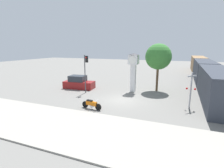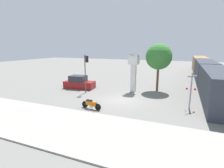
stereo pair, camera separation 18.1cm
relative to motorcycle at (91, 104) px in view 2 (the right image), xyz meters
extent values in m
plane|color=slate|center=(1.74, 3.72, -0.45)|extent=(120.00, 120.00, 0.00)
cube|color=#9E998E|center=(1.74, -4.00, -0.40)|extent=(36.00, 6.00, 0.10)
cylinder|color=black|center=(0.75, -0.11, -0.14)|extent=(0.64, 0.19, 0.63)
cylinder|color=black|center=(-0.74, 0.10, -0.14)|extent=(0.64, 0.19, 0.63)
cube|color=orange|center=(0.01, 0.00, 0.09)|extent=(1.18, 0.39, 0.38)
cube|color=black|center=(-0.20, 0.03, 0.33)|extent=(0.62, 0.32, 0.10)
cylinder|color=silver|center=(0.06, -0.01, -0.17)|extent=(0.32, 0.25, 0.29)
cube|color=silver|center=(0.64, -0.09, 0.47)|extent=(0.13, 0.47, 0.04)
cube|color=white|center=(1.83, 7.90, 1.32)|extent=(0.62, 0.62, 3.55)
cube|color=white|center=(1.83, 7.90, 3.69)|extent=(1.18, 1.18, 1.18)
cylinder|color=white|center=(1.83, 7.29, 3.69)|extent=(0.95, 0.02, 0.95)
cone|color=#333338|center=(1.83, 7.90, 4.38)|extent=(1.42, 1.42, 0.20)
cube|color=#333842|center=(11.12, 6.97, 1.25)|extent=(2.80, 12.39, 3.40)
cube|color=#333842|center=(11.12, 19.96, 1.25)|extent=(2.80, 12.39, 3.40)
cube|color=olive|center=(11.12, 32.96, 1.25)|extent=(2.80, 12.39, 3.40)
cylinder|color=#47474C|center=(-3.53, 4.92, 1.92)|extent=(0.12, 0.12, 4.75)
cube|color=black|center=(-3.23, 4.92, 3.80)|extent=(0.28, 0.24, 0.80)
sphere|color=red|center=(-3.23, 4.77, 4.00)|extent=(0.16, 0.16, 0.16)
cylinder|color=#B7B7BC|center=(8.51, 3.72, 1.26)|extent=(0.14, 0.14, 3.44)
cube|color=white|center=(8.51, 3.72, 2.63)|extent=(0.82, 0.82, 0.14)
sphere|color=red|center=(8.16, 3.67, 1.44)|extent=(0.20, 0.20, 0.20)
sphere|color=red|center=(8.86, 3.67, 1.44)|extent=(0.20, 0.20, 0.20)
cylinder|color=brown|center=(4.67, 9.44, 1.13)|extent=(0.30, 0.30, 3.16)
sphere|color=#387A33|center=(4.67, 9.44, 4.03)|extent=(3.32, 3.32, 3.32)
cube|color=maroon|center=(-5.61, 6.74, 0.05)|extent=(4.37, 2.23, 1.00)
cube|color=#262B33|center=(-5.81, 6.72, 0.95)|extent=(2.36, 1.88, 0.80)
camera|label=1|loc=(7.60, -13.71, 5.26)|focal=28.00mm
camera|label=2|loc=(7.77, -13.64, 5.26)|focal=28.00mm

